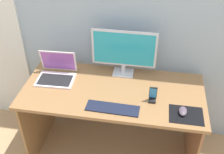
# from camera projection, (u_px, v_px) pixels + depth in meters

# --- Properties ---
(ground_plane) EXTENTS (8.00, 8.00, 0.00)m
(ground_plane) POSITION_uv_depth(u_px,v_px,m) (113.00, 149.00, 2.73)
(ground_plane) COLOR tan
(wall_back) EXTENTS (6.00, 0.04, 2.50)m
(wall_back) POSITION_uv_depth(u_px,v_px,m) (121.00, 14.00, 2.32)
(wall_back) COLOR #99ACBD
(wall_back) RESTS_ON ground_plane
(desk) EXTENTS (1.50, 0.69, 0.75)m
(desk) POSITION_uv_depth(u_px,v_px,m) (113.00, 104.00, 2.38)
(desk) COLOR #966940
(desk) RESTS_ON ground_plane
(monitor) EXTENTS (0.55, 0.14, 0.42)m
(monitor) POSITION_uv_depth(u_px,v_px,m) (124.00, 51.00, 2.34)
(monitor) COLOR silver
(monitor) RESTS_ON desk
(laptop) EXTENTS (0.33, 0.27, 0.23)m
(laptop) POSITION_uv_depth(u_px,v_px,m) (57.00, 73.00, 2.40)
(laptop) COLOR white
(laptop) RESTS_ON desk
(keyboard_external) EXTENTS (0.41, 0.13, 0.01)m
(keyboard_external) POSITION_uv_depth(u_px,v_px,m) (113.00, 108.00, 2.10)
(keyboard_external) COLOR #171D31
(keyboard_external) RESTS_ON desk
(mousepad) EXTENTS (0.25, 0.20, 0.00)m
(mousepad) POSITION_uv_depth(u_px,v_px,m) (186.00, 115.00, 2.05)
(mousepad) COLOR black
(mousepad) RESTS_ON desk
(mouse) EXTENTS (0.07, 0.10, 0.04)m
(mouse) POSITION_uv_depth(u_px,v_px,m) (183.00, 111.00, 2.05)
(mouse) COLOR #574756
(mouse) RESTS_ON mousepad
(phone_in_dock) EXTENTS (0.06, 0.05, 0.14)m
(phone_in_dock) POSITION_uv_depth(u_px,v_px,m) (153.00, 96.00, 2.15)
(phone_in_dock) COLOR black
(phone_in_dock) RESTS_ON desk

